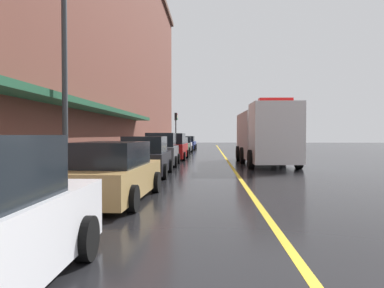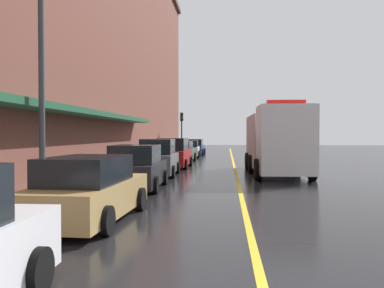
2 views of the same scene
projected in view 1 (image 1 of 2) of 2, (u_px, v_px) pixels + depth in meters
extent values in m
plane|color=black|center=(225.00, 158.00, 28.12)|extent=(112.00, 112.00, 0.00)
cube|color=gray|center=(146.00, 157.00, 28.41)|extent=(2.40, 70.00, 0.15)
cube|color=gold|center=(225.00, 158.00, 28.12)|extent=(0.16, 70.00, 0.01)
cube|color=brown|center=(63.00, 27.00, 27.45)|extent=(9.72, 64.00, 19.89)
cube|color=#19472D|center=(104.00, 110.00, 19.37)|extent=(1.20, 22.40, 0.24)
cylinder|color=black|center=(86.00, 238.00, 5.14)|extent=(0.23, 0.64, 0.64)
cube|color=#A5844C|center=(113.00, 180.00, 9.88)|extent=(1.95, 4.79, 0.78)
cube|color=black|center=(110.00, 154.00, 9.63)|extent=(1.70, 2.66, 0.64)
cylinder|color=black|center=(99.00, 181.00, 11.42)|extent=(0.24, 0.65, 0.64)
cylinder|color=black|center=(156.00, 182.00, 11.27)|extent=(0.24, 0.65, 0.64)
cylinder|color=black|center=(57.00, 197.00, 8.50)|extent=(0.24, 0.65, 0.64)
cylinder|color=black|center=(132.00, 199.00, 8.35)|extent=(0.24, 0.65, 0.64)
cube|color=black|center=(146.00, 162.00, 15.91)|extent=(1.91, 4.37, 0.85)
cube|color=black|center=(145.00, 144.00, 15.68)|extent=(1.69, 2.42, 0.69)
cylinder|color=black|center=(131.00, 166.00, 17.29)|extent=(0.23, 0.64, 0.64)
cylinder|color=black|center=(170.00, 166.00, 17.24)|extent=(0.23, 0.64, 0.64)
cylinder|color=black|center=(118.00, 171.00, 14.60)|extent=(0.23, 0.64, 0.64)
cylinder|color=black|center=(164.00, 171.00, 14.55)|extent=(0.23, 0.64, 0.64)
cube|color=#595B60|center=(162.00, 154.00, 21.07)|extent=(1.80, 4.18, 0.95)
cube|color=black|center=(161.00, 140.00, 20.84)|extent=(1.59, 2.31, 0.77)
cylinder|color=black|center=(150.00, 159.00, 22.39)|extent=(0.23, 0.64, 0.64)
cylinder|color=black|center=(178.00, 159.00, 22.34)|extent=(0.23, 0.64, 0.64)
cylinder|color=black|center=(143.00, 162.00, 19.82)|extent=(0.23, 0.64, 0.64)
cylinder|color=black|center=(175.00, 162.00, 19.78)|extent=(0.23, 0.64, 0.64)
cube|color=maroon|center=(173.00, 151.00, 26.37)|extent=(1.95, 4.84, 0.95)
cube|color=black|center=(172.00, 139.00, 26.10)|extent=(1.73, 2.67, 0.77)
cylinder|color=black|center=(163.00, 154.00, 27.92)|extent=(0.23, 0.64, 0.64)
cylinder|color=black|center=(187.00, 154.00, 27.80)|extent=(0.23, 0.64, 0.64)
cylinder|color=black|center=(156.00, 156.00, 24.95)|extent=(0.23, 0.64, 0.64)
cylinder|color=black|center=(184.00, 156.00, 24.83)|extent=(0.23, 0.64, 0.64)
cube|color=#2D5133|center=(178.00, 149.00, 32.35)|extent=(1.83, 4.66, 0.77)
cube|color=black|center=(178.00, 141.00, 32.10)|extent=(1.60, 2.58, 0.63)
cylinder|color=black|center=(171.00, 151.00, 33.84)|extent=(0.24, 0.65, 0.64)
cylinder|color=black|center=(189.00, 151.00, 33.72)|extent=(0.24, 0.65, 0.64)
cylinder|color=black|center=(166.00, 152.00, 30.99)|extent=(0.24, 0.65, 0.64)
cylinder|color=black|center=(186.00, 152.00, 30.87)|extent=(0.24, 0.65, 0.64)
cube|color=silver|center=(184.00, 146.00, 38.48)|extent=(1.82, 4.21, 0.77)
cube|color=black|center=(184.00, 140.00, 38.25)|extent=(1.60, 2.33, 0.63)
cylinder|color=black|center=(176.00, 148.00, 39.79)|extent=(0.24, 0.65, 0.64)
cylinder|color=black|center=(192.00, 148.00, 39.76)|extent=(0.24, 0.65, 0.64)
cylinder|color=black|center=(175.00, 149.00, 37.21)|extent=(0.24, 0.65, 0.64)
cylinder|color=black|center=(192.00, 149.00, 37.18)|extent=(0.24, 0.65, 0.64)
cube|color=navy|center=(187.00, 145.00, 43.78)|extent=(1.95, 4.43, 0.80)
cube|color=black|center=(187.00, 139.00, 43.54)|extent=(1.73, 2.45, 0.66)
cylinder|color=black|center=(181.00, 147.00, 45.20)|extent=(0.23, 0.64, 0.64)
cylinder|color=black|center=(196.00, 147.00, 45.08)|extent=(0.23, 0.64, 0.64)
cylinder|color=black|center=(178.00, 147.00, 42.49)|extent=(0.23, 0.64, 0.64)
cylinder|color=black|center=(194.00, 147.00, 42.36)|extent=(0.23, 0.64, 0.64)
cube|color=silver|center=(275.00, 133.00, 19.05)|extent=(2.54, 2.57, 3.16)
cube|color=silver|center=(261.00, 135.00, 23.72)|extent=(2.63, 6.16, 2.91)
cube|color=red|center=(275.00, 100.00, 19.01)|extent=(1.75, 0.64, 0.24)
cylinder|color=black|center=(299.00, 159.00, 19.15)|extent=(0.32, 1.01, 1.00)
cylinder|color=black|center=(251.00, 159.00, 19.21)|extent=(0.32, 1.01, 1.00)
cylinder|color=black|center=(282.00, 155.00, 22.96)|extent=(0.32, 1.01, 1.00)
cylinder|color=black|center=(243.00, 155.00, 23.02)|extent=(0.32, 1.01, 1.00)
cylinder|color=black|center=(274.00, 153.00, 25.42)|extent=(0.32, 1.01, 1.00)
cylinder|color=black|center=(238.00, 153.00, 25.48)|extent=(0.32, 1.01, 1.00)
cylinder|color=#4C4C51|center=(151.00, 151.00, 25.63)|extent=(0.07, 0.07, 1.05)
cube|color=black|center=(151.00, 141.00, 25.61)|extent=(0.14, 0.18, 0.28)
cylinder|color=#4C4C51|center=(98.00, 165.00, 13.38)|extent=(0.07, 0.07, 1.05)
cube|color=black|center=(98.00, 147.00, 13.37)|extent=(0.14, 0.18, 0.28)
cylinder|color=#4C4C51|center=(126.00, 158.00, 17.80)|extent=(0.07, 0.07, 1.05)
cube|color=black|center=(125.00, 144.00, 17.79)|extent=(0.14, 0.18, 0.28)
cylinder|color=#4C4C51|center=(169.00, 146.00, 36.79)|extent=(0.07, 0.07, 1.05)
cube|color=black|center=(169.00, 139.00, 36.78)|extent=(0.14, 0.18, 0.28)
cylinder|color=#33383D|center=(65.00, 85.00, 11.82)|extent=(0.18, 0.18, 6.50)
cylinder|color=#232326|center=(176.00, 134.00, 44.06)|extent=(0.14, 0.14, 3.40)
cube|color=black|center=(176.00, 117.00, 44.00)|extent=(0.28, 0.36, 0.90)
sphere|color=red|center=(177.00, 114.00, 43.99)|extent=(0.16, 0.16, 0.16)
sphere|color=gold|center=(177.00, 117.00, 44.00)|extent=(0.16, 0.16, 0.16)
sphere|color=green|center=(177.00, 119.00, 44.00)|extent=(0.16, 0.16, 0.16)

